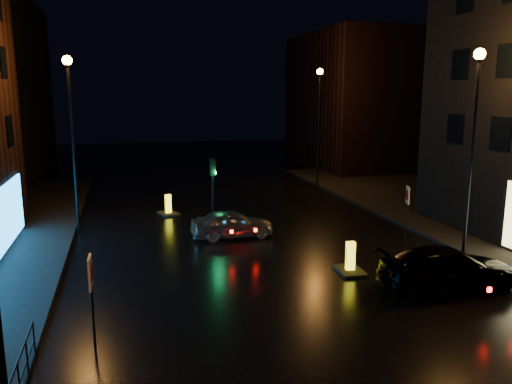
% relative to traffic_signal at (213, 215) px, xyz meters
% --- Properties ---
extents(ground, '(120.00, 120.00, 0.00)m').
position_rel_traffic_signal_xyz_m(ground, '(1.20, -14.00, -0.50)').
color(ground, black).
rests_on(ground, ground).
extents(building_far_right, '(8.00, 14.00, 12.00)m').
position_rel_traffic_signal_xyz_m(building_far_right, '(16.20, 18.00, 5.50)').
color(building_far_right, black).
rests_on(building_far_right, ground).
extents(street_lamp_lfar, '(0.44, 0.44, 8.37)m').
position_rel_traffic_signal_xyz_m(street_lamp_lfar, '(-6.60, -0.00, 5.06)').
color(street_lamp_lfar, black).
rests_on(street_lamp_lfar, ground).
extents(street_lamp_rnear, '(0.44, 0.44, 8.37)m').
position_rel_traffic_signal_xyz_m(street_lamp_rnear, '(9.00, -8.00, 5.06)').
color(street_lamp_rnear, black).
rests_on(street_lamp_rnear, ground).
extents(street_lamp_rfar, '(0.44, 0.44, 8.37)m').
position_rel_traffic_signal_xyz_m(street_lamp_rfar, '(9.00, 8.00, 5.06)').
color(street_lamp_rfar, black).
rests_on(street_lamp_rfar, ground).
extents(traffic_signal, '(1.40, 2.40, 3.45)m').
position_rel_traffic_signal_xyz_m(traffic_signal, '(0.00, 0.00, 0.00)').
color(traffic_signal, black).
rests_on(traffic_signal, ground).
extents(silver_hatchback, '(3.87, 1.60, 1.31)m').
position_rel_traffic_signal_xyz_m(silver_hatchback, '(0.43, -2.58, 0.15)').
color(silver_hatchback, '#B0B3B8').
rests_on(silver_hatchback, ground).
extents(dark_sedan, '(4.99, 2.17, 1.43)m').
position_rel_traffic_signal_xyz_m(dark_sedan, '(6.35, -10.64, 0.21)').
color(dark_sedan, black).
rests_on(dark_sedan, ground).
extents(bollard_near, '(1.00, 1.43, 1.20)m').
position_rel_traffic_signal_xyz_m(bollard_near, '(3.74, -8.36, -0.24)').
color(bollard_near, black).
rests_on(bollard_near, ground).
extents(bollard_far, '(1.23, 1.51, 1.14)m').
position_rel_traffic_signal_xyz_m(bollard_far, '(-2.05, 2.75, -0.25)').
color(bollard_far, black).
rests_on(bollard_far, ground).
extents(road_sign_left, '(0.09, 0.63, 2.59)m').
position_rel_traffic_signal_xyz_m(road_sign_left, '(-5.34, -11.99, 1.44)').
color(road_sign_left, black).
rests_on(road_sign_left, ground).
extents(road_sign_right, '(0.25, 0.58, 2.47)m').
position_rel_traffic_signal_xyz_m(road_sign_right, '(8.25, -4.85, 1.35)').
color(road_sign_right, black).
rests_on(road_sign_right, ground).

